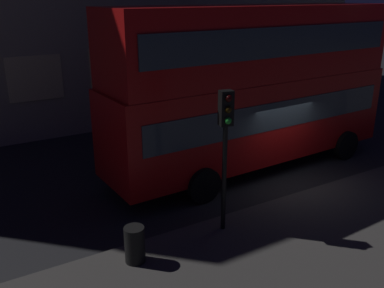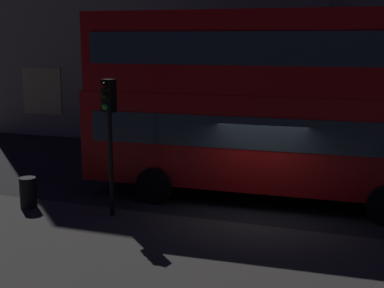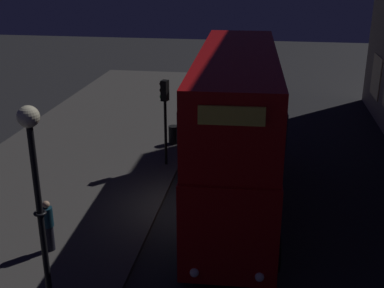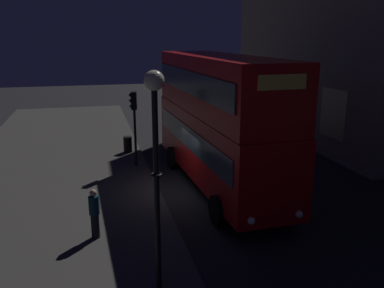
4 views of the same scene
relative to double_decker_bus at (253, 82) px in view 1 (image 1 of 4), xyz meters
name	(u,v)px [view 1 (image 1 of 4)]	position (x,y,z in m)	size (l,w,h in m)	color
ground_plane	(287,182)	(0.31, -1.61, -3.12)	(80.00, 80.00, 0.00)	#232326
double_decker_bus	(253,82)	(0.00, 0.00, 0.00)	(10.78, 3.18, 5.59)	#B20F0F
traffic_light_near_kerb	(226,132)	(-3.35, -3.15, -0.35)	(0.37, 0.39, 3.66)	black
litter_bin	(135,244)	(-5.90, -3.30, -2.56)	(0.47, 0.47, 0.87)	black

